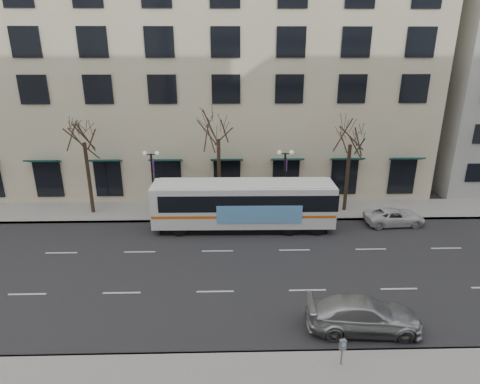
{
  "coord_description": "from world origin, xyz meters",
  "views": [
    {
      "loc": [
        0.87,
        -20.83,
        12.29
      ],
      "look_at": [
        1.46,
        2.42,
        4.0
      ],
      "focal_mm": 30.0,
      "sensor_mm": 36.0,
      "label": 1
    }
  ],
  "objects_px": {
    "city_bus": "(245,204)",
    "lamp_post_left": "(153,180)",
    "tree_far_right": "(351,132)",
    "silver_car": "(364,315)",
    "white_pickup": "(394,217)",
    "tree_far_mid": "(218,126)",
    "pay_station": "(343,347)",
    "tree_far_left": "(83,130)",
    "lamp_post_right": "(284,179)"
  },
  "relations": [
    {
      "from": "tree_far_left",
      "to": "lamp_post_right",
      "type": "relative_size",
      "value": 1.6
    },
    {
      "from": "lamp_post_left",
      "to": "white_pickup",
      "type": "distance_m",
      "value": 18.25
    },
    {
      "from": "tree_far_right",
      "to": "lamp_post_left",
      "type": "relative_size",
      "value": 1.55
    },
    {
      "from": "lamp_post_right",
      "to": "white_pickup",
      "type": "relative_size",
      "value": 1.19
    },
    {
      "from": "city_bus",
      "to": "pay_station",
      "type": "xyz_separation_m",
      "value": [
        3.45,
        -13.66,
        -0.89
      ]
    },
    {
      "from": "tree_far_right",
      "to": "lamp_post_left",
      "type": "height_order",
      "value": "tree_far_right"
    },
    {
      "from": "lamp_post_left",
      "to": "pay_station",
      "type": "distance_m",
      "value": 19.19
    },
    {
      "from": "tree_far_mid",
      "to": "white_pickup",
      "type": "height_order",
      "value": "tree_far_mid"
    },
    {
      "from": "lamp_post_left",
      "to": "lamp_post_right",
      "type": "bearing_deg",
      "value": 0.0
    },
    {
      "from": "white_pickup",
      "to": "pay_station",
      "type": "height_order",
      "value": "pay_station"
    },
    {
      "from": "city_bus",
      "to": "pay_station",
      "type": "relative_size",
      "value": 10.8
    },
    {
      "from": "lamp_post_left",
      "to": "pay_station",
      "type": "relative_size",
      "value": 4.37
    },
    {
      "from": "tree_far_left",
      "to": "tree_far_mid",
      "type": "bearing_deg",
      "value": 0.0
    },
    {
      "from": "tree_far_mid",
      "to": "tree_far_right",
      "type": "distance_m",
      "value": 10.01
    },
    {
      "from": "city_bus",
      "to": "lamp_post_left",
      "type": "bearing_deg",
      "value": 161.37
    },
    {
      "from": "tree_far_left",
      "to": "white_pickup",
      "type": "height_order",
      "value": "tree_far_left"
    },
    {
      "from": "lamp_post_right",
      "to": "white_pickup",
      "type": "xyz_separation_m",
      "value": [
        7.99,
        -2.0,
        -2.34
      ]
    },
    {
      "from": "lamp_post_left",
      "to": "silver_car",
      "type": "height_order",
      "value": "lamp_post_left"
    },
    {
      "from": "tree_far_right",
      "to": "silver_car",
      "type": "height_order",
      "value": "tree_far_right"
    },
    {
      "from": "silver_car",
      "to": "pay_station",
      "type": "height_order",
      "value": "silver_car"
    },
    {
      "from": "lamp_post_left",
      "to": "silver_car",
      "type": "relative_size",
      "value": 0.99
    },
    {
      "from": "pay_station",
      "to": "tree_far_left",
      "type": "bearing_deg",
      "value": 121.74
    },
    {
      "from": "lamp_post_right",
      "to": "white_pickup",
      "type": "distance_m",
      "value": 8.56
    },
    {
      "from": "tree_far_left",
      "to": "pay_station",
      "type": "relative_size",
      "value": 6.99
    },
    {
      "from": "silver_car",
      "to": "white_pickup",
      "type": "xyz_separation_m",
      "value": [
        6.04,
        11.71,
        -0.16
      ]
    },
    {
      "from": "silver_car",
      "to": "pay_station",
      "type": "distance_m",
      "value": 2.88
    },
    {
      "from": "tree_far_mid",
      "to": "pay_station",
      "type": "xyz_separation_m",
      "value": [
        5.33,
        -16.66,
        -5.89
      ]
    },
    {
      "from": "lamp_post_left",
      "to": "tree_far_right",
      "type": "bearing_deg",
      "value": 2.29
    },
    {
      "from": "tree_far_mid",
      "to": "tree_far_right",
      "type": "bearing_deg",
      "value": -0.0
    },
    {
      "from": "lamp_post_left",
      "to": "lamp_post_right",
      "type": "relative_size",
      "value": 1.0
    },
    {
      "from": "lamp_post_right",
      "to": "pay_station",
      "type": "relative_size",
      "value": 4.37
    },
    {
      "from": "pay_station",
      "to": "white_pickup",
      "type": "bearing_deg",
      "value": 50.51
    },
    {
      "from": "tree_far_left",
      "to": "tree_far_right",
      "type": "bearing_deg",
      "value": 0.0
    },
    {
      "from": "pay_station",
      "to": "tree_far_mid",
      "type": "bearing_deg",
      "value": 96.86
    },
    {
      "from": "lamp_post_left",
      "to": "white_pickup",
      "type": "height_order",
      "value": "lamp_post_left"
    },
    {
      "from": "tree_far_left",
      "to": "pay_station",
      "type": "bearing_deg",
      "value": -47.39
    },
    {
      "from": "tree_far_mid",
      "to": "silver_car",
      "type": "xyz_separation_m",
      "value": [
        6.96,
        -14.31,
        -6.14
      ]
    },
    {
      "from": "tree_far_mid",
      "to": "tree_far_left",
      "type": "bearing_deg",
      "value": -180.0
    },
    {
      "from": "tree_far_left",
      "to": "city_bus",
      "type": "xyz_separation_m",
      "value": [
        11.88,
        -3.01,
        -4.79
      ]
    },
    {
      "from": "tree_far_right",
      "to": "silver_car",
      "type": "bearing_deg",
      "value": -101.99
    },
    {
      "from": "tree_far_left",
      "to": "pay_station",
      "type": "xyz_separation_m",
      "value": [
        15.33,
        -16.66,
        -5.68
      ]
    },
    {
      "from": "tree_far_right",
      "to": "white_pickup",
      "type": "height_order",
      "value": "tree_far_right"
    },
    {
      "from": "lamp_post_right",
      "to": "pay_station",
      "type": "xyz_separation_m",
      "value": [
        0.32,
        -16.06,
        -1.93
      ]
    },
    {
      "from": "white_pickup",
      "to": "pay_station",
      "type": "bearing_deg",
      "value": 147.98
    },
    {
      "from": "tree_far_mid",
      "to": "silver_car",
      "type": "height_order",
      "value": "tree_far_mid"
    },
    {
      "from": "white_pickup",
      "to": "tree_far_right",
      "type": "bearing_deg",
      "value": 45.67
    },
    {
      "from": "silver_car",
      "to": "city_bus",
      "type": "bearing_deg",
      "value": 27.22
    },
    {
      "from": "lamp_post_left",
      "to": "tree_far_mid",
      "type": "bearing_deg",
      "value": 6.85
    },
    {
      "from": "tree_far_left",
      "to": "white_pickup",
      "type": "bearing_deg",
      "value": -6.45
    },
    {
      "from": "tree_far_mid",
      "to": "lamp_post_left",
      "type": "xyz_separation_m",
      "value": [
        -4.99,
        -0.6,
        -3.96
      ]
    }
  ]
}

